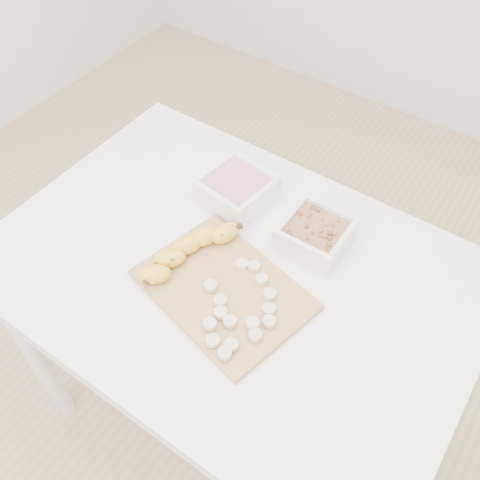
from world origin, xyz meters
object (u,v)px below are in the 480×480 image
Objects in this scene: table at (232,294)px; bowl_granola at (315,234)px; bowl_yogurt at (237,190)px; cutting_board at (223,290)px; banana at (187,252)px.

table is 0.23m from bowl_granola.
cutting_board is at bearing -60.96° from bowl_yogurt.
bowl_yogurt is at bearing 121.88° from table.
bowl_granola is at bearing 67.77° from cutting_board.
banana is at bearing -84.58° from bowl_yogurt.
banana reaches higher than cutting_board.
bowl_granola is 0.27m from banana.
table is 7.43× the size of bowl_granola.
cutting_board reaches higher than table.
banana reaches higher than table.
bowl_yogurt is (-0.10, 0.17, 0.13)m from table.
bowl_yogurt reaches higher than bowl_granola.
table is 4.38× the size of banana.
table is 6.23× the size of bowl_yogurt.
bowl_yogurt reaches higher than cutting_board.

